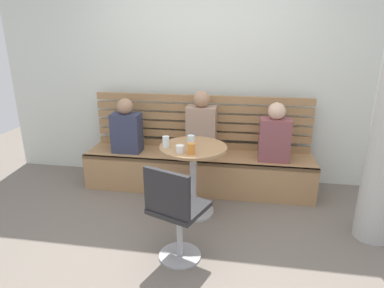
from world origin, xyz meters
The scene contains 13 objects.
ground centered at (0.00, 0.00, 0.00)m, with size 8.00×8.00×0.00m, color #70665B.
back_wall centered at (0.00, 1.64, 1.45)m, with size 5.20×0.10×2.90m, color silver.
booth_bench centered at (0.00, 1.20, 0.22)m, with size 2.70×0.52×0.44m.
booth_backrest centered at (0.00, 1.44, 0.78)m, with size 2.65×0.04×0.67m.
cafe_table centered at (0.03, 0.62, 0.52)m, with size 0.68×0.68×0.74m.
white_chair centered at (0.02, -0.19, 0.46)m, with size 0.52×0.52×0.85m.
person_adult centered at (0.03, 1.24, 0.78)m, with size 0.34×0.22×0.75m.
person_child_left centered at (0.87, 1.16, 0.73)m, with size 0.34×0.22×0.66m.
person_child_middle centered at (-0.86, 1.17, 0.73)m, with size 0.34×0.22×0.65m.
cup_tumbler_orange centered at (0.05, 0.41, 0.79)m, with size 0.07×0.07×0.10m, color orange.
cup_ceramic_white centered at (-0.06, 0.43, 0.78)m, with size 0.08×0.08×0.07m, color white.
cup_water_clear centered at (-0.23, 0.56, 0.80)m, with size 0.07×0.07×0.11m, color white.
cup_glass_tall centered at (0.02, 0.60, 0.80)m, with size 0.07×0.07×0.12m, color silver.
Camera 1 is at (0.53, -2.44, 1.81)m, focal length 30.82 mm.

